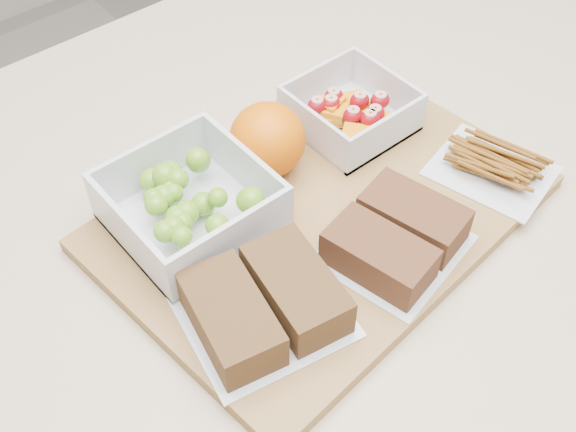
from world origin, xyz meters
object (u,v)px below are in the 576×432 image
fruit_container (350,112)px  pretzel_bag (494,163)px  sandwich_bag_left (264,304)px  cutting_board (321,212)px  sandwich_bag_center (396,237)px  orange (267,140)px  grape_container (190,204)px

fruit_container → pretzel_bag: fruit_container is taller
sandwich_bag_left → cutting_board: bearing=27.6°
sandwich_bag_center → orange: bearing=97.6°
grape_container → fruit_container: size_ratio=1.22×
pretzel_bag → cutting_board: bearing=155.7°
orange → sandwich_bag_left: (-0.12, -0.14, -0.02)m
grape_container → fruit_container: (0.22, 0.00, -0.01)m
cutting_board → sandwich_bag_left: bearing=-157.7°
grape_container → orange: bearing=5.8°
fruit_container → sandwich_bag_center: fruit_container is taller
grape_container → cutting_board: bearing=-31.6°
pretzel_bag → sandwich_bag_center: bearing=-176.7°
fruit_container → pretzel_bag: bearing=-66.7°
fruit_container → sandwich_bag_center: size_ratio=0.78×
grape_container → fruit_container: bearing=1.2°
cutting_board → sandwich_bag_left: 0.14m
grape_container → sandwich_bag_left: grape_container is taller
sandwich_bag_center → grape_container: bearing=129.4°
grape_container → orange: 0.11m
sandwich_bag_left → pretzel_bag: size_ratio=1.13×
grape_container → orange: (0.10, 0.01, 0.01)m
cutting_board → orange: size_ratio=5.37×
pretzel_bag → sandwich_bag_left: bearing=177.9°
sandwich_bag_center → pretzel_bag: sandwich_bag_center is taller
cutting_board → sandwich_bag_left: (-0.13, -0.07, 0.03)m
fruit_container → sandwich_bag_center: bearing=-119.6°
sandwich_bag_left → pretzel_bag: 0.30m
fruit_container → grape_container: bearing=-178.8°
cutting_board → grape_container: grape_container is taller
cutting_board → sandwich_bag_left: sandwich_bag_left is taller
sandwich_bag_center → pretzel_bag: size_ratio=1.06×
sandwich_bag_left → orange: bearing=50.1°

